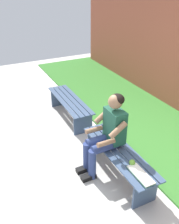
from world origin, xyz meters
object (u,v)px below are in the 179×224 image
Objects in this scene: apple at (132,162)px; book_open at (141,175)px; bench_near at (119,157)px; bench_far at (70,104)px; person_seated at (107,132)px.

apple reaches higher than book_open.
bench_near is 1.01× the size of bench_far.
bench_near is 1.84m from bench_far.
bench_near is 0.55m from book_open.
bench_far is 2.17m from apple.
person_seated is at bearing 6.37° from book_open.
bench_near is 1.23× the size of person_seated.
bench_near is at bearing -1.00° from apple.
bench_near is 3.66× the size of book_open.
bench_near is at bearing -2.05° from book_open.
bench_near is 0.35m from apple.
book_open is at bearing -173.99° from person_seated.
apple is at bearing 179.00° from bench_near.
person_seated is 0.55m from apple.
apple is 0.21m from book_open.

